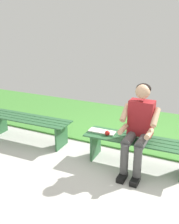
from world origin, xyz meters
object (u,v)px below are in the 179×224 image
Objects in this scene: bench_far at (28,123)px; apple at (107,133)px; person_seated at (138,126)px; book_open at (102,132)px; bench_near at (137,145)px.

apple is at bearing 177.13° from bench_far.
person_seated is 16.36× the size of apple.
person_seated is at bearing 169.50° from book_open.
apple is 0.18× the size of book_open.
apple is (0.43, 0.08, 0.14)m from bench_near.
apple is at bearing -2.70° from person_seated.
bench_near is 0.46m from apple.
person_seated is 2.97× the size of book_open.
book_open is at bearing -8.90° from person_seated.
bench_near and bench_far have the same top height.
bench_near is 1.97m from bench_far.
apple is at bearing 147.58° from book_open.
person_seated is 0.63m from book_open.
person_seated is at bearing 177.30° from apple.
person_seated reaches higher than bench_near.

